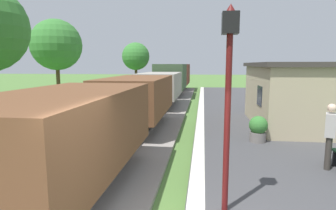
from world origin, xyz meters
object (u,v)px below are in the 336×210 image
at_px(potted_planter, 258,128).
at_px(tree_field_distant, 136,57).
at_px(freight_train, 162,85).
at_px(person_waiting, 330,134).
at_px(bench_down_platform, 263,101).
at_px(tree_field_left, 56,45).
at_px(station_hut, 292,94).
at_px(lamp_post_near, 229,73).

bearing_deg(potted_planter, tree_field_distant, 115.60).
distance_m(freight_train, person_waiting, 13.70).
relative_size(bench_down_platform, person_waiting, 0.88).
xyz_separation_m(bench_down_platform, tree_field_left, (-14.50, 2.02, 3.64)).
distance_m(station_hut, bench_down_platform, 5.05).
bearing_deg(tree_field_distant, potted_planter, -64.40).
distance_m(potted_planter, tree_field_left, 16.52).
distance_m(station_hut, tree_field_distant, 19.03).
distance_m(tree_field_left, tree_field_distant, 9.42).
distance_m(potted_planter, lamp_post_near, 5.53).
xyz_separation_m(potted_planter, lamp_post_near, (-1.50, -4.90, 2.08)).
height_order(station_hut, bench_down_platform, station_hut).
bearing_deg(potted_planter, person_waiting, -61.64).
height_order(station_hut, tree_field_left, tree_field_left).
height_order(station_hut, tree_field_distant, tree_field_distant).
bearing_deg(potted_planter, station_hut, 56.06).
bearing_deg(tree_field_distant, freight_train, -65.13).
distance_m(person_waiting, potted_planter, 2.79).
relative_size(freight_train, tree_field_distant, 6.29).
height_order(freight_train, bench_down_platform, freight_train).
relative_size(lamp_post_near, tree_field_left, 0.59).
height_order(potted_planter, lamp_post_near, lamp_post_near).
bearing_deg(tree_field_distant, bench_down_platform, -44.88).
bearing_deg(station_hut, tree_field_left, 154.60).
relative_size(station_hut, lamp_post_near, 1.57).
bearing_deg(tree_field_distant, tree_field_left, -114.44).
height_order(freight_train, tree_field_left, tree_field_left).
xyz_separation_m(person_waiting, potted_planter, (-1.31, 2.42, -0.46)).
xyz_separation_m(freight_train, tree_field_left, (-7.89, 0.07, 2.84)).
relative_size(lamp_post_near, tree_field_distant, 0.71).
xyz_separation_m(bench_down_platform, lamp_post_near, (-3.28, -12.77, 2.08)).
bearing_deg(station_hut, lamp_post_near, -113.90).
height_order(station_hut, person_waiting, station_hut).
height_order(freight_train, lamp_post_near, lamp_post_near).
bearing_deg(potted_planter, tree_field_left, 142.16).
bearing_deg(person_waiting, station_hut, -74.50).
relative_size(station_hut, person_waiting, 3.39).
bearing_deg(tree_field_left, freight_train, -0.47).
xyz_separation_m(station_hut, bench_down_platform, (-0.18, 4.96, -0.93)).
bearing_deg(station_hut, tree_field_distant, 124.81).
bearing_deg(freight_train, bench_down_platform, -16.41).
bearing_deg(freight_train, person_waiting, -63.33).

